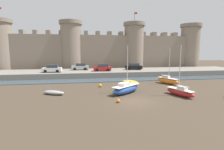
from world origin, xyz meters
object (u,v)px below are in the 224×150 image
sailboat_midflat_left (167,80)px  car_quay_east (134,67)px  mooring_buoy_near_shore (118,101)px  car_quay_centre_east (102,68)px  sailboat_midflat_centre (180,92)px  sailboat_near_channel_right (126,89)px  rowboat_midflat_right (54,92)px  rowboat_foreground_left (130,82)px  car_quay_centre_west (80,67)px  mooring_buoy_mid_mud (100,86)px  car_quay_west (52,69)px

sailboat_midflat_left → car_quay_east: 13.19m
mooring_buoy_near_shore → car_quay_centre_east: (0.45, 21.15, 1.84)m
sailboat_midflat_centre → sailboat_near_channel_right: sailboat_midflat_centre is taller
sailboat_near_channel_right → car_quay_centre_east: (-1.46, 17.00, 1.37)m
rowboat_midflat_right → mooring_buoy_near_shore: (8.04, -5.14, -0.09)m
rowboat_foreground_left → car_quay_centre_east: 11.11m
car_quay_centre_west → car_quay_centre_east: (5.13, -3.29, 0.00)m
mooring_buoy_near_shore → sailboat_midflat_left: bearing=41.8°
rowboat_midflat_right → mooring_buoy_mid_mud: 7.89m
rowboat_midflat_right → car_quay_west: bearing=99.8°
mooring_buoy_near_shore → car_quay_west: car_quay_west is taller
car_quay_east → mooring_buoy_mid_mud: bearing=-125.5°
sailboat_near_channel_right → mooring_buoy_mid_mud: sailboat_near_channel_right is taller
sailboat_near_channel_right → car_quay_west: (-12.63, 16.44, 1.37)m
sailboat_near_channel_right → car_quay_east: (6.59, 18.63, 1.37)m
rowboat_foreground_left → car_quay_west: bearing=147.3°
car_quay_west → car_quay_centre_west: bearing=32.5°
rowboat_foreground_left → sailboat_near_channel_right: bearing=-110.1°
sailboat_midflat_left → mooring_buoy_near_shore: size_ratio=15.19×
sailboat_midflat_left → mooring_buoy_mid_mud: 12.36m
rowboat_foreground_left → car_quay_centre_east: (-3.93, 10.25, 1.68)m
car_quay_west → car_quay_centre_west: (6.04, 3.85, 0.00)m
sailboat_midflat_centre → car_quay_west: size_ratio=1.61×
rowboat_midflat_right → rowboat_foreground_left: 13.69m
mooring_buoy_near_shore → car_quay_centre_east: car_quay_centre_east is taller
sailboat_midflat_left → car_quay_centre_west: size_ratio=1.52×
sailboat_midflat_centre → sailboat_near_channel_right: 7.27m
sailboat_near_channel_right → mooring_buoy_mid_mud: 5.90m
sailboat_near_channel_right → rowboat_foreground_left: 7.19m
sailboat_near_channel_right → car_quay_centre_west: size_ratio=1.61×
car_quay_west → car_quay_centre_east: same height
car_quay_centre_west → mooring_buoy_near_shore: bearing=-79.2°
mooring_buoy_near_shore → car_quay_east: (8.51, 22.78, 1.84)m
sailboat_midflat_left → car_quay_centre_east: bearing=133.5°
sailboat_midflat_left → car_quay_east: size_ratio=1.52×
rowboat_foreground_left → car_quay_centre_west: (-9.05, 13.54, 1.68)m
mooring_buoy_near_shore → car_quay_west: bearing=117.5°
sailboat_midflat_centre → car_quay_east: (-0.25, 21.07, 1.48)m
sailboat_near_channel_right → car_quay_east: sailboat_near_channel_right is taller
rowboat_midflat_right → car_quay_centre_west: bearing=80.1°
mooring_buoy_near_shore → rowboat_foreground_left: bearing=68.1°
rowboat_midflat_right → mooring_buoy_near_shore: rowboat_midflat_right is taller
sailboat_midflat_left → rowboat_midflat_right: bearing=-166.0°
sailboat_midflat_left → rowboat_foreground_left: (-6.72, 0.98, -0.28)m
sailboat_midflat_left → rowboat_foreground_left: sailboat_midflat_left is taller
rowboat_foreground_left → mooring_buoy_mid_mud: rowboat_foreground_left is taller
rowboat_midflat_right → car_quay_west: car_quay_west is taller
car_quay_centre_west → car_quay_centre_east: size_ratio=1.00×
car_quay_west → sailboat_midflat_centre: bearing=-44.1°
car_quay_east → car_quay_centre_east: bearing=-168.6°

